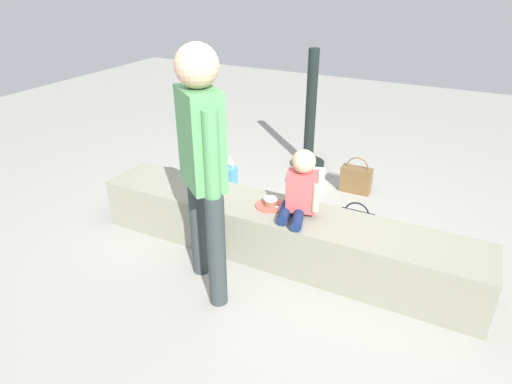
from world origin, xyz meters
The scene contains 12 objects.
ground_plane centered at (0.00, 0.00, 0.00)m, with size 12.00×12.00×0.00m, color #97968E.
concrete_ledge centered at (0.00, 0.00, 0.20)m, with size 2.87×0.47×0.39m, color gray.
child_seated centered at (0.16, -0.01, 0.61)m, with size 0.29×0.34×0.48m.
adult_standing centered at (-0.27, -0.54, 0.96)m, with size 0.40×0.36×1.60m.
cake_plate centered at (-0.08, 0.02, 0.41)m, with size 0.22×0.22×0.07m.
gift_bag centered at (-0.87, 0.71, 0.14)m, with size 0.18×0.12×0.31m.
railing_post centered at (-0.42, 1.69, 0.47)m, with size 0.36×0.36×1.24m.
water_bottle_near_gift centered at (-1.01, 1.02, 0.11)m, with size 0.07×0.07×0.23m.
party_cup_red centered at (-0.13, 0.78, 0.05)m, with size 0.09×0.09×0.10m, color red.
cake_box_white centered at (-0.23, 1.23, 0.07)m, with size 0.29×0.26×0.14m, color white.
handbag_black_leather centered at (0.44, 0.49, 0.12)m, with size 0.27×0.11×0.32m.
handbag_brown_canvas centered at (0.22, 1.29, 0.13)m, with size 0.29×0.12×0.36m.
Camera 1 is at (1.10, -2.52, 1.95)m, focal length 30.93 mm.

